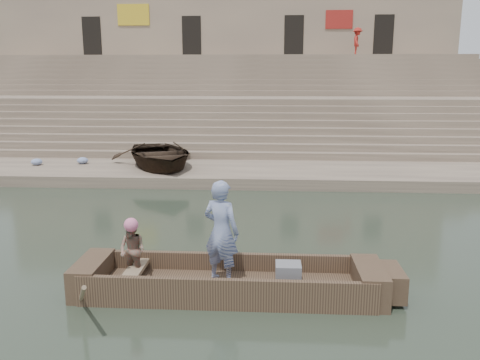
# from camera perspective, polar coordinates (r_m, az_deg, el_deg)

# --- Properties ---
(ground) EXTENTS (120.00, 120.00, 0.00)m
(ground) POSITION_cam_1_polar(r_m,az_deg,el_deg) (11.84, -13.86, -7.72)
(ground) COLOR #263125
(ground) RESTS_ON ground
(lower_landing) EXTENTS (32.00, 4.00, 0.40)m
(lower_landing) POSITION_cam_1_polar(r_m,az_deg,el_deg) (19.30, -6.90, 0.85)
(lower_landing) COLOR gray
(lower_landing) RESTS_ON ground
(mid_landing) EXTENTS (32.00, 3.00, 2.80)m
(mid_landing) POSITION_cam_1_polar(r_m,az_deg,el_deg) (26.46, -4.05, 6.59)
(mid_landing) COLOR gray
(mid_landing) RESTS_ON ground
(upper_landing) EXTENTS (32.00, 3.00, 5.20)m
(upper_landing) POSITION_cam_1_polar(r_m,az_deg,el_deg) (33.32, -2.49, 9.81)
(upper_landing) COLOR gray
(upper_landing) RESTS_ON ground
(ghat_steps) EXTENTS (32.00, 11.00, 5.20)m
(ghat_steps) POSITION_cam_1_polar(r_m,az_deg,el_deg) (28.10, -3.61, 7.73)
(ghat_steps) COLOR gray
(ghat_steps) RESTS_ON ground
(building_wall) EXTENTS (32.00, 5.07, 11.20)m
(building_wall) POSITION_cam_1_polar(r_m,az_deg,el_deg) (37.30, -1.87, 14.68)
(building_wall) COLOR #9D856A
(building_wall) RESTS_ON ground
(main_rowboat) EXTENTS (5.00, 1.30, 0.22)m
(main_rowboat) POSITION_cam_1_polar(r_m,az_deg,el_deg) (9.21, -1.38, -12.53)
(main_rowboat) COLOR brown
(main_rowboat) RESTS_ON ground
(rowboat_trim) EXTENTS (6.04, 2.63, 1.79)m
(rowboat_trim) POSITION_cam_1_polar(r_m,az_deg,el_deg) (9.11, -0.06, -11.46)
(rowboat_trim) COLOR brown
(rowboat_trim) RESTS_ON ground
(standing_man) EXTENTS (0.83, 0.71, 1.91)m
(standing_man) POSITION_cam_1_polar(r_m,az_deg,el_deg) (8.89, -2.20, -6.05)
(standing_man) COLOR navy
(standing_man) RESTS_ON main_rowboat
(rowing_man) EXTENTS (0.67, 0.61, 1.12)m
(rowing_man) POSITION_cam_1_polar(r_m,az_deg,el_deg) (9.32, -12.45, -8.06)
(rowing_man) COLOR #297C62
(rowing_man) RESTS_ON main_rowboat
(television) EXTENTS (0.46, 0.42, 0.40)m
(television) POSITION_cam_1_polar(r_m,az_deg,el_deg) (9.06, 5.57, -10.87)
(television) COLOR slate
(television) RESTS_ON main_rowboat
(beached_rowboat) EXTENTS (5.01, 5.73, 0.99)m
(beached_rowboat) POSITION_cam_1_polar(r_m,az_deg,el_deg) (19.50, -9.41, 2.96)
(beached_rowboat) COLOR #2D2116
(beached_rowboat) RESTS_ON lower_landing
(pedestrian) EXTENTS (0.86, 1.23, 1.74)m
(pedestrian) POSITION_cam_1_polar(r_m,az_deg,el_deg) (33.53, 13.53, 15.45)
(pedestrian) COLOR #AA241C
(pedestrian) RESTS_ON upper_landing
(cloth_bundles) EXTENTS (2.17, 0.86, 0.26)m
(cloth_bundles) POSITION_cam_1_polar(r_m,az_deg,el_deg) (21.13, -20.29, 2.07)
(cloth_bundles) COLOR #3F5999
(cloth_bundles) RESTS_ON lower_landing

